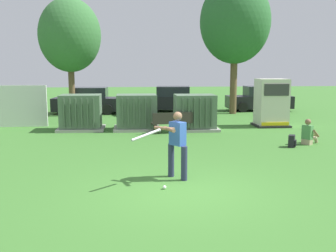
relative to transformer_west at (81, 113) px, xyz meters
The scene contains 15 objects.
ground_plane 9.88m from the transformer_west, 69.52° to the right, with size 96.00×96.00×0.00m, color #3D752D.
transformer_west is the anchor object (origin of this frame).
transformer_mid_west 2.54m from the transformer_west, ahead, with size 2.10×1.70×1.62m.
transformer_mid_east 5.20m from the transformer_west, ahead, with size 2.10×1.70×1.62m.
generator_enclosure 9.07m from the transformer_west, ahead, with size 1.60×1.40×2.30m.
park_bench 4.27m from the transformer_west, 17.84° to the right, with size 1.84×0.70×0.92m.
batter 8.91m from the transformer_west, 67.40° to the right, with size 1.42×1.20×1.74m.
sports_ball 9.58m from the transformer_west, 71.36° to the right, with size 0.09×0.09×0.09m, color white.
seated_spectator 9.83m from the transformer_west, 25.13° to the right, with size 0.77×0.69×0.96m.
backpack 9.31m from the transformer_west, 30.04° to the right, with size 0.36×0.38×0.44m.
tree_left 6.66m from the transformer_west, 102.45° to the left, with size 3.55×3.55×6.78m.
tree_center_left 11.23m from the transformer_west, 32.71° to the left, with size 4.22×4.22×8.07m.
parked_car_left_of_center 6.48m from the transformer_west, 93.27° to the left, with size 4.28×2.08×1.62m.
parked_car_right_of_center 8.72m from the transformer_west, 55.76° to the left, with size 4.36×2.27×1.62m.
parked_car_rightmost 12.82m from the transformer_west, 32.99° to the left, with size 4.23×1.98×1.62m.
Camera 1 is at (-1.14, -8.57, 2.85)m, focal length 41.24 mm.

